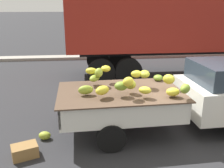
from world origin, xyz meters
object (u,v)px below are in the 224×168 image
Objects in this scene: pickup_truck at (200,94)px; semi_trailer at (205,17)px; produce_crate at (25,151)px; fallen_banana_bunch_near_tailgate at (45,136)px.

semi_trailer reaches higher than pickup_truck.
produce_crate is at bearing -169.31° from pickup_truck.
semi_trailer reaches higher than produce_crate.
fallen_banana_bunch_near_tailgate is at bearing 65.86° from produce_crate.
produce_crate is (-0.31, -0.68, 0.04)m from fallen_banana_bunch_near_tailgate.
fallen_banana_bunch_near_tailgate is at bearing -178.10° from pickup_truck.
semi_trailer is 8.48m from fallen_banana_bunch_near_tailgate.
semi_trailer is 23.09× the size of produce_crate.
fallen_banana_bunch_near_tailgate is at bearing -140.34° from semi_trailer.
produce_crate is at bearing -114.14° from fallen_banana_bunch_near_tailgate.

